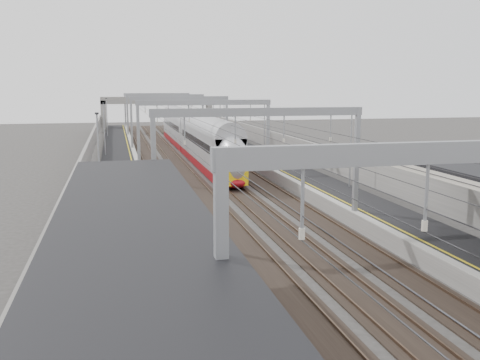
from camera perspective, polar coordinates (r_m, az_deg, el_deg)
platform_left at (r=54.34m, az=-12.59°, el=0.86°), size 4.00×120.00×1.00m
platform_right at (r=56.76m, az=3.78°, el=1.46°), size 4.00×120.00×1.00m
tracks at (r=55.06m, az=-4.22°, el=0.71°), size 11.40×140.00×0.20m
overhead_line at (r=60.96m, az=-5.28°, el=7.35°), size 13.00×140.00×6.60m
canopy_left at (r=12.28m, az=-10.89°, el=-7.98°), size 4.40×30.00×4.24m
overbridge at (r=109.08m, az=-8.82°, el=7.95°), size 22.00×2.20×6.90m
wall_left at (r=54.26m, az=-16.01°, el=1.87°), size 0.30×120.00×3.20m
wall_right at (r=57.62m, az=6.84°, el=2.64°), size 0.30×120.00×3.20m
train at (r=68.86m, az=-4.85°, el=4.39°), size 2.91×53.00×4.59m
signal_green at (r=77.29m, az=-10.79°, el=4.98°), size 0.32×0.32×3.48m
signal_red_near at (r=72.47m, az=-3.92°, el=4.81°), size 0.32×0.32×3.48m
signal_red_far at (r=76.27m, az=-2.70°, el=5.08°), size 0.32×0.32×3.48m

